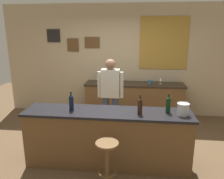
% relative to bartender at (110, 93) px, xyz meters
% --- Properties ---
extents(ground_plane, '(10.00, 10.00, 0.00)m').
position_rel_bartender_xyz_m(ground_plane, '(0.07, -0.59, -0.94)').
color(ground_plane, brown).
extents(back_wall, '(6.00, 0.09, 2.80)m').
position_rel_bartender_xyz_m(back_wall, '(0.09, 1.44, 0.48)').
color(back_wall, tan).
rests_on(back_wall, ground_plane).
extents(bar_counter, '(2.66, 0.60, 0.92)m').
position_rel_bartender_xyz_m(bar_counter, '(0.07, -0.99, -0.47)').
color(bar_counter, brown).
rests_on(bar_counter, ground_plane).
extents(side_counter, '(2.41, 0.56, 0.90)m').
position_rel_bartender_xyz_m(side_counter, '(0.47, 1.06, -0.48)').
color(side_counter, brown).
rests_on(side_counter, ground_plane).
extents(bartender, '(0.52, 0.21, 1.62)m').
position_rel_bartender_xyz_m(bartender, '(0.00, 0.00, 0.00)').
color(bartender, '#384766').
rests_on(bartender, ground_plane).
extents(bar_stool, '(0.32, 0.32, 0.68)m').
position_rel_bartender_xyz_m(bar_stool, '(0.14, -1.56, -0.48)').
color(bar_stool, brown).
rests_on(bar_stool, ground_plane).
extents(wine_bottle_a, '(0.07, 0.07, 0.31)m').
position_rel_bartender_xyz_m(wine_bottle_a, '(-0.51, -1.00, 0.12)').
color(wine_bottle_a, black).
rests_on(wine_bottle_a, bar_counter).
extents(wine_bottle_b, '(0.07, 0.07, 0.31)m').
position_rel_bartender_xyz_m(wine_bottle_b, '(0.58, -1.06, 0.12)').
color(wine_bottle_b, black).
rests_on(wine_bottle_b, bar_counter).
extents(wine_bottle_c, '(0.07, 0.07, 0.31)m').
position_rel_bartender_xyz_m(wine_bottle_c, '(1.01, -0.95, 0.12)').
color(wine_bottle_c, black).
rests_on(wine_bottle_c, bar_counter).
extents(ice_bucket, '(0.19, 0.19, 0.19)m').
position_rel_bartender_xyz_m(ice_bucket, '(1.22, -1.03, 0.08)').
color(ice_bucket, '#B7BABF').
rests_on(ice_bucket, bar_counter).
extents(wine_glass_a, '(0.07, 0.07, 0.16)m').
position_rel_bartender_xyz_m(wine_glass_a, '(-0.43, 1.03, 0.07)').
color(wine_glass_a, silver).
rests_on(wine_glass_a, side_counter).
extents(wine_glass_b, '(0.07, 0.07, 0.16)m').
position_rel_bartender_xyz_m(wine_glass_b, '(1.09, 1.08, 0.07)').
color(wine_glass_b, silver).
rests_on(wine_glass_b, side_counter).
extents(coffee_mug, '(0.13, 0.08, 0.09)m').
position_rel_bartender_xyz_m(coffee_mug, '(0.84, 1.07, 0.01)').
color(coffee_mug, '#336699').
rests_on(coffee_mug, side_counter).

